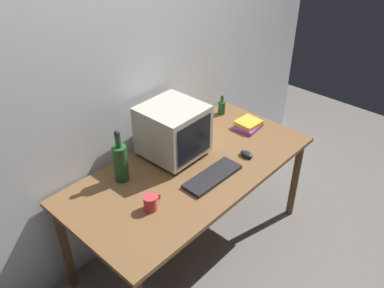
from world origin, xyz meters
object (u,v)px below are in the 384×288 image
at_px(bottle_short, 222,107).
at_px(book_stack, 248,125).
at_px(bottle_tall, 120,162).
at_px(mug, 151,203).
at_px(crt_monitor, 173,131).
at_px(keyboard, 213,176).
at_px(computer_mouse, 246,154).

relative_size(bottle_short, book_stack, 0.76).
relative_size(bottle_tall, mug, 3.01).
height_order(crt_monitor, keyboard, crt_monitor).
xyz_separation_m(keyboard, mug, (-0.46, 0.08, 0.03)).
bearing_deg(bottle_tall, computer_mouse, -30.61).
height_order(bottle_tall, bottle_short, bottle_tall).
bearing_deg(computer_mouse, crt_monitor, 134.69).
bearing_deg(crt_monitor, bottle_short, 10.30).
bearing_deg(computer_mouse, bottle_tall, 154.24).
distance_m(book_stack, mug, 1.12).
bearing_deg(keyboard, computer_mouse, -2.25).
relative_size(crt_monitor, keyboard, 0.94).
xyz_separation_m(keyboard, bottle_tall, (-0.40, 0.41, 0.12)).
distance_m(crt_monitor, mug, 0.57).
xyz_separation_m(crt_monitor, keyboard, (-0.01, -0.37, -0.18)).
relative_size(computer_mouse, book_stack, 0.46).
xyz_separation_m(computer_mouse, bottle_tall, (-0.73, 0.43, 0.12)).
bearing_deg(bottle_tall, book_stack, -11.83).
xyz_separation_m(bottle_short, mug, (-1.15, -0.41, -0.01)).
xyz_separation_m(book_stack, mug, (-1.11, -0.12, 0.02)).
distance_m(keyboard, bottle_tall, 0.59).
bearing_deg(computer_mouse, bottle_short, 59.93).
bearing_deg(bottle_short, mug, -160.40).
distance_m(computer_mouse, bottle_tall, 0.86).
distance_m(computer_mouse, book_stack, 0.38).
bearing_deg(mug, bottle_short, 19.60).
xyz_separation_m(keyboard, bottle_short, (0.69, 0.49, 0.05)).
xyz_separation_m(crt_monitor, bottle_short, (0.67, 0.12, -0.13)).
xyz_separation_m(computer_mouse, bottle_short, (0.35, 0.51, 0.04)).
bearing_deg(book_stack, bottle_tall, 168.17).
height_order(crt_monitor, bottle_short, crt_monitor).
bearing_deg(book_stack, keyboard, -163.40).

